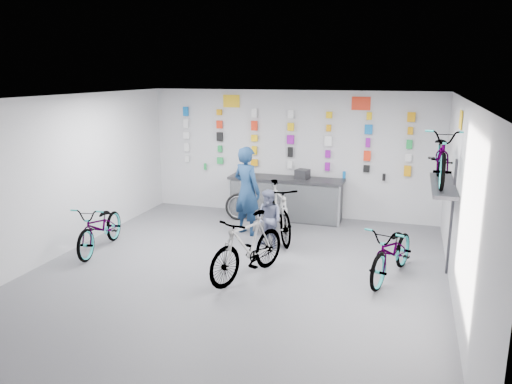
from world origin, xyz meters
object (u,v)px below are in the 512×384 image
(counter, at_px, (286,199))
(bike_right, at_px, (393,251))
(bike_center, at_px, (248,246))
(customer, at_px, (269,219))
(bike_left, at_px, (101,227))
(bike_service, at_px, (278,211))
(clerk, at_px, (247,191))

(counter, distance_m, bike_right, 3.86)
(bike_center, distance_m, customer, 1.53)
(bike_left, height_order, bike_right, bike_right)
(bike_left, bearing_deg, bike_service, 19.96)
(bike_center, bearing_deg, bike_right, 38.50)
(bike_right, xyz_separation_m, clerk, (-3.09, 1.56, 0.47))
(bike_center, bearing_deg, counter, 115.72)
(counter, height_order, bike_right, counter)
(bike_left, bearing_deg, counter, 38.52)
(bike_right, distance_m, bike_service, 2.76)
(bike_center, distance_m, bike_service, 2.12)
(customer, bearing_deg, counter, 122.29)
(bike_right, distance_m, clerk, 3.50)
(bike_left, height_order, bike_service, bike_service)
(bike_right, height_order, customer, customer)
(counter, distance_m, bike_left, 4.30)
(bike_left, bearing_deg, customer, 11.14)
(counter, distance_m, clerk, 1.49)
(bike_right, xyz_separation_m, customer, (-2.40, 0.83, 0.10))
(bike_left, relative_size, customer, 1.55)
(counter, relative_size, bike_service, 1.36)
(clerk, bearing_deg, bike_left, 63.35)
(counter, bearing_deg, bike_left, -132.59)
(customer, bearing_deg, bike_service, 114.05)
(bike_left, distance_m, bike_service, 3.56)
(bike_left, xyz_separation_m, customer, (3.08, 1.12, 0.11))
(customer, bearing_deg, bike_left, -132.42)
(bike_center, distance_m, bike_right, 2.43)
(clerk, bearing_deg, bike_right, 178.71)
(bike_center, height_order, customer, customer)
(bike_center, height_order, bike_service, bike_service)
(bike_left, xyz_separation_m, clerk, (2.38, 1.85, 0.47))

